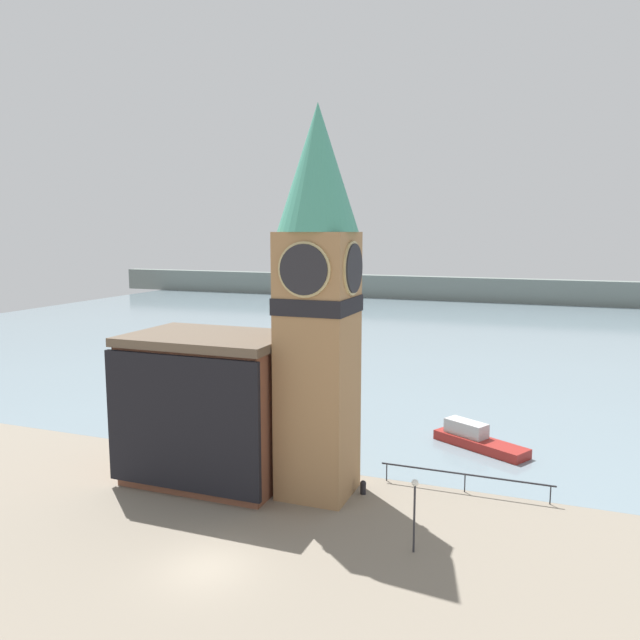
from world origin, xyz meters
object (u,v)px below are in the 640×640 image
at_px(pier_building, 210,407).
at_px(mooring_bollard_near, 363,487).
at_px(boat_near, 476,439).
at_px(clock_tower, 318,294).
at_px(lamp_post, 415,501).

relative_size(pier_building, mooring_bollard_near, 12.15).
xyz_separation_m(pier_building, boat_near, (14.16, 11.14, -3.80)).
bearing_deg(pier_building, clock_tower, 2.27).
distance_m(pier_building, boat_near, 18.41).
bearing_deg(boat_near, lamp_post, -64.24).
xyz_separation_m(clock_tower, pier_building, (-6.74, -0.27, -6.95)).
relative_size(boat_near, lamp_post, 1.92).
bearing_deg(boat_near, mooring_bollard_near, -86.95).
xyz_separation_m(clock_tower, boat_near, (7.42, 10.87, -10.75)).
bearing_deg(pier_building, boat_near, 38.19).
bearing_deg(mooring_bollard_near, clock_tower, -163.67).
height_order(pier_building, lamp_post, pier_building).
bearing_deg(mooring_bollard_near, lamp_post, -52.79).
height_order(pier_building, boat_near, pier_building).
distance_m(boat_near, mooring_bollard_near, 11.31).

